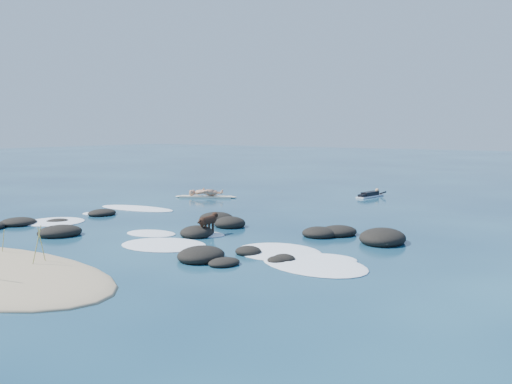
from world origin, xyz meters
The scene contains 6 objects.
ground centered at (0.00, 0.00, 0.00)m, with size 160.00×160.00×0.00m, color #0A2642.
reef_rocks centered at (1.39, -1.09, 0.11)m, with size 14.23×7.83×0.59m.
breaking_foam centered at (0.87, -1.67, 0.01)m, with size 15.52×7.42×0.12m.
standing_surfer_rig centered at (-5.10, 6.95, 0.73)m, with size 2.99×1.78×1.84m.
paddling_surfer_rig centered at (1.80, 12.02, 0.13)m, with size 1.01×2.28×0.39m.
dog centered at (1.57, -1.04, 0.51)m, with size 0.36×1.21×0.76m.
Camera 1 is at (13.52, -15.69, 3.58)m, focal length 40.00 mm.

